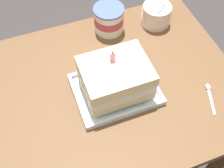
{
  "coord_description": "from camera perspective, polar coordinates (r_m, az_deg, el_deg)",
  "views": [
    {
      "loc": [
        -0.2,
        -0.57,
        1.65
      ],
      "look_at": [
        0.01,
        -0.01,
        0.8
      ],
      "focal_mm": 45.02,
      "sensor_mm": 36.0,
      "label": 1
    }
  ],
  "objects": [
    {
      "name": "serving_spoon_near_tray",
      "position": [
        1.11,
        19.17,
        -1.71
      ],
      "size": [
        0.06,
        0.13,
        0.01
      ],
      "color": "silver",
      "rests_on": "dining_table"
    },
    {
      "name": "foil_tray",
      "position": [
        1.05,
        0.69,
        -1.21
      ],
      "size": [
        0.3,
        0.24,
        0.02
      ],
      "color": "silver",
      "rests_on": "dining_table"
    },
    {
      "name": "dining_table",
      "position": [
        1.18,
        -0.62,
        -3.81
      ],
      "size": [
        1.01,
        0.78,
        0.77
      ],
      "color": "brown",
      "rests_on": "ground_plane"
    },
    {
      "name": "ice_cream_tub",
      "position": [
        1.23,
        -0.65,
        13.04
      ],
      "size": [
        0.13,
        0.13,
        0.12
      ],
      "color": "silver",
      "rests_on": "dining_table"
    },
    {
      "name": "birthday_cake",
      "position": [
        0.99,
        0.74,
        1.3
      ],
      "size": [
        0.24,
        0.19,
        0.17
      ],
      "color": "beige",
      "rests_on": "foil_tray"
    },
    {
      "name": "bowl_stack",
      "position": [
        1.29,
        8.96,
        13.73
      ],
      "size": [
        0.13,
        0.13,
        0.15
      ],
      "color": "silver",
      "rests_on": "dining_table"
    },
    {
      "name": "ground_plane",
      "position": [
        1.76,
        -0.43,
        -14.74
      ],
      "size": [
        8.0,
        8.0,
        0.0
      ],
      "primitive_type": "plane",
      "color": "#383333"
    }
  ]
}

